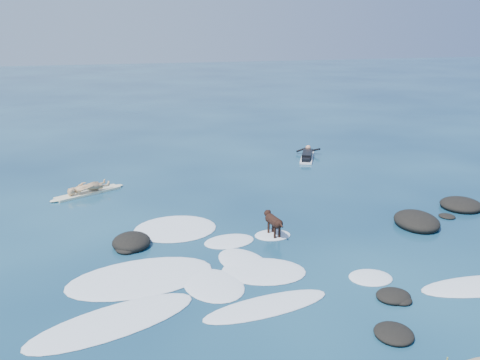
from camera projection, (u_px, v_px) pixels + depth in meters
name	position (u px, v px, depth m)	size (l,w,h in m)	color
ground	(328.00, 242.00, 15.56)	(160.00, 160.00, 0.00)	#0A2642
reef_rocks	(453.00, 247.00, 14.90)	(12.90, 7.91, 0.62)	black
breaking_foam	(280.00, 270.00, 13.74)	(16.56, 8.63, 0.12)	white
standing_surfer_rig	(87.00, 177.00, 19.80)	(2.81, 1.63, 1.72)	beige
paddling_surfer_rig	(307.00, 155.00, 25.31)	(1.77, 2.55, 0.47)	white
dog	(273.00, 221.00, 15.84)	(0.37, 1.17, 0.74)	black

